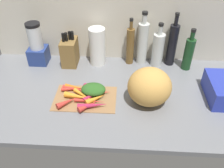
% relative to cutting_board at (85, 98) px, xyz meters
% --- Properties ---
extents(ground_plane, '(1.70, 0.80, 0.03)m').
position_rel_cutting_board_xyz_m(ground_plane, '(0.18, 0.07, -0.02)').
color(ground_plane, slate).
extents(wall_back, '(1.70, 0.03, 0.60)m').
position_rel_cutting_board_xyz_m(wall_back, '(0.18, 0.46, 0.30)').
color(wall_back, beige).
rests_on(wall_back, ground_plane).
extents(cutting_board, '(0.34, 0.22, 0.01)m').
position_rel_cutting_board_xyz_m(cutting_board, '(0.00, 0.00, 0.00)').
color(cutting_board, '#997047').
rests_on(cutting_board, ground_plane).
extents(carrot_0, '(0.10, 0.10, 0.03)m').
position_rel_cutting_board_xyz_m(carrot_0, '(0.03, 0.05, 0.02)').
color(carrot_0, '#B2264C').
rests_on(carrot_0, cutting_board).
extents(carrot_1, '(0.16, 0.07, 0.03)m').
position_rel_cutting_board_xyz_m(carrot_1, '(0.05, -0.08, 0.02)').
color(carrot_1, '#B2264C').
rests_on(carrot_1, cutting_board).
extents(carrot_2, '(0.15, 0.06, 0.03)m').
position_rel_cutting_board_xyz_m(carrot_2, '(-0.06, 0.05, 0.02)').
color(carrot_2, red).
rests_on(carrot_2, cutting_board).
extents(carrot_3, '(0.11, 0.09, 0.03)m').
position_rel_cutting_board_xyz_m(carrot_3, '(0.03, -0.08, 0.02)').
color(carrot_3, red).
rests_on(carrot_3, cutting_board).
extents(carrot_4, '(0.17, 0.03, 0.02)m').
position_rel_cutting_board_xyz_m(carrot_4, '(0.03, -0.04, 0.01)').
color(carrot_4, red).
rests_on(carrot_4, cutting_board).
extents(carrot_5, '(0.12, 0.04, 0.03)m').
position_rel_cutting_board_xyz_m(carrot_5, '(0.08, 0.03, 0.02)').
color(carrot_5, red).
rests_on(carrot_5, cutting_board).
extents(carrot_6, '(0.11, 0.10, 0.03)m').
position_rel_cutting_board_xyz_m(carrot_6, '(-0.09, -0.06, 0.02)').
color(carrot_6, red).
rests_on(carrot_6, cutting_board).
extents(carrot_7, '(0.11, 0.10, 0.03)m').
position_rel_cutting_board_xyz_m(carrot_7, '(0.06, -0.03, 0.02)').
color(carrot_7, orange).
rests_on(carrot_7, cutting_board).
extents(carrot_8, '(0.15, 0.13, 0.02)m').
position_rel_cutting_board_xyz_m(carrot_8, '(-0.00, -0.00, 0.02)').
color(carrot_8, orange).
rests_on(carrot_8, cutting_board).
extents(carrot_9, '(0.11, 0.05, 0.03)m').
position_rel_cutting_board_xyz_m(carrot_9, '(-0.07, 0.07, 0.02)').
color(carrot_9, orange).
rests_on(carrot_9, cutting_board).
extents(carrot_10, '(0.18, 0.04, 0.02)m').
position_rel_cutting_board_xyz_m(carrot_10, '(-0.06, 0.06, 0.01)').
color(carrot_10, red).
rests_on(carrot_10, cutting_board).
extents(carrot_11, '(0.13, 0.13, 0.03)m').
position_rel_cutting_board_xyz_m(carrot_11, '(0.05, 0.02, 0.02)').
color(carrot_11, '#B2264C').
rests_on(carrot_11, cutting_board).
extents(carrot_12, '(0.17, 0.07, 0.03)m').
position_rel_cutting_board_xyz_m(carrot_12, '(-0.03, -0.01, 0.02)').
color(carrot_12, orange).
rests_on(carrot_12, cutting_board).
extents(carrot_greens_pile, '(0.14, 0.11, 0.06)m').
position_rel_cutting_board_xyz_m(carrot_greens_pile, '(0.04, 0.04, 0.03)').
color(carrot_greens_pile, '#2D6023').
rests_on(carrot_greens_pile, cutting_board).
extents(winter_squash, '(0.23, 0.21, 0.21)m').
position_rel_cutting_board_xyz_m(winter_squash, '(0.35, -0.00, 0.10)').
color(winter_squash, gold).
rests_on(winter_squash, ground_plane).
extents(knife_block, '(0.10, 0.14, 0.23)m').
position_rel_cutting_board_xyz_m(knife_block, '(-0.15, 0.35, 0.09)').
color(knife_block, brown).
rests_on(knife_block, ground_plane).
extents(blender_appliance, '(0.12, 0.12, 0.28)m').
position_rel_cutting_board_xyz_m(blender_appliance, '(-0.36, 0.36, 0.12)').
color(blender_appliance, navy).
rests_on(blender_appliance, ground_plane).
extents(paper_towel_roll, '(0.10, 0.10, 0.25)m').
position_rel_cutting_board_xyz_m(paper_towel_roll, '(0.03, 0.37, 0.12)').
color(paper_towel_roll, white).
rests_on(paper_towel_roll, ground_plane).
extents(bottle_0, '(0.05, 0.05, 0.31)m').
position_rel_cutting_board_xyz_m(bottle_0, '(0.24, 0.39, 0.12)').
color(bottle_0, brown).
rests_on(bottle_0, ground_plane).
extents(bottle_1, '(0.07, 0.07, 0.35)m').
position_rel_cutting_board_xyz_m(bottle_1, '(0.32, 0.40, 0.14)').
color(bottle_1, silver).
rests_on(bottle_1, ground_plane).
extents(bottle_2, '(0.07, 0.07, 0.29)m').
position_rel_cutting_board_xyz_m(bottle_2, '(0.42, 0.37, 0.11)').
color(bottle_2, silver).
rests_on(bottle_2, ground_plane).
extents(bottle_3, '(0.06, 0.06, 0.35)m').
position_rel_cutting_board_xyz_m(bottle_3, '(0.51, 0.39, 0.14)').
color(bottle_3, black).
rests_on(bottle_3, ground_plane).
extents(bottle_4, '(0.06, 0.06, 0.28)m').
position_rel_cutting_board_xyz_m(bottle_4, '(0.61, 0.34, 0.11)').
color(bottle_4, '#19421E').
rests_on(bottle_4, ground_plane).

